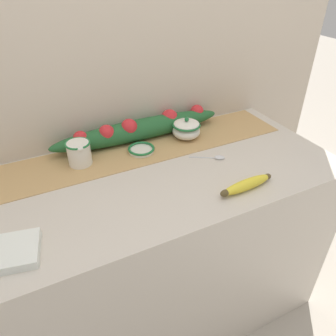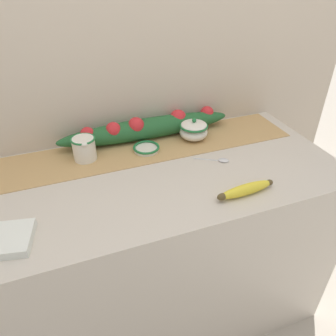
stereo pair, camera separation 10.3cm
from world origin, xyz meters
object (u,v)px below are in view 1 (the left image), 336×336
small_dish (141,149)px  spoon (218,157)px  cream_pitcher (79,152)px  banana (246,185)px  napkin_stack (14,252)px  sugar_bowl (186,129)px

small_dish → spoon: small_dish is taller
cream_pitcher → small_dish: 0.26m
cream_pitcher → banana: cream_pitcher is taller
banana → napkin_stack: size_ratio=1.69×
banana → spoon: banana is taller
napkin_stack → cream_pitcher: bearing=53.6°
sugar_bowl → small_dish: sugar_bowl is taller
small_dish → cream_pitcher: bearing=174.4°
sugar_bowl → banana: size_ratio=0.55×
cream_pitcher → sugar_bowl: 0.49m
cream_pitcher → small_dish: bearing=-5.6°
small_dish → napkin_stack: (-0.54, -0.36, 0.00)m
sugar_bowl → banana: sugar_bowl is taller
sugar_bowl → small_dish: bearing=-174.2°
cream_pitcher → banana: 0.66m
cream_pitcher → sugar_bowl: (0.49, -0.00, -0.01)m
spoon → sugar_bowl: bearing=129.7°
banana → napkin_stack: 0.78m
spoon → napkin_stack: (-0.81, -0.18, 0.01)m
small_dish → banana: (0.24, -0.41, 0.01)m
sugar_bowl → spoon: (0.03, -0.21, -0.04)m
cream_pitcher → small_dish: (0.26, -0.02, -0.04)m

